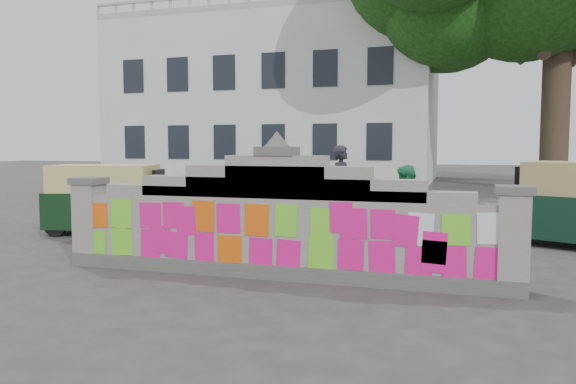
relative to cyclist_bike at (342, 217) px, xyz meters
name	(u,v)px	position (x,y,z in m)	size (l,w,h in m)	color
ground	(277,277)	(-0.24, -3.23, -0.46)	(100.00, 100.00, 0.00)	#383533
parapet_wall	(277,223)	(-0.24, -3.24, 0.29)	(6.48, 0.44, 2.01)	#4C4C49
building	(282,105)	(-7.24, 18.75, 3.55)	(16.00, 10.00, 8.90)	silver
cyclist_bike	(342,217)	(0.00, 0.00, 0.00)	(0.62, 1.76, 0.93)	black
cyclist_rider	(342,200)	(0.00, 0.00, 0.32)	(0.57, 0.38, 1.57)	#232129
pedestrian	(405,210)	(1.29, -1.09, 0.29)	(0.73, 0.57, 1.50)	#29975B
rickshaw_left	(108,198)	(-4.82, -0.54, 0.27)	(2.65, 1.66, 1.42)	black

